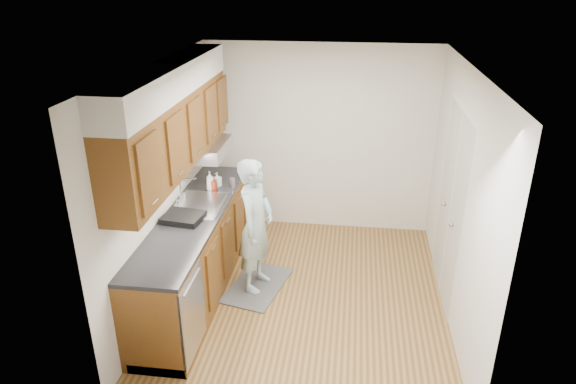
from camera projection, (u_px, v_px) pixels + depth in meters
The scene contains 15 objects.
floor at pixel (305, 295), 5.67m from camera, with size 3.50×3.50×0.00m, color olive.
ceiling at pixel (308, 66), 4.68m from camera, with size 3.50×3.50×0.00m, color white.
wall_left at pixel (164, 184), 5.36m from camera, with size 0.02×3.50×2.50m, color silver.
wall_right at pixel (460, 200), 5.00m from camera, with size 0.02×3.50×2.50m, color silver.
wall_back at pixel (319, 140), 6.77m from camera, with size 3.00×0.02×2.50m, color silver.
counter at pixel (197, 250), 5.62m from camera, with size 0.64×2.80×1.30m.
upper_cabinets at pixel (175, 119), 5.10m from camera, with size 0.47×2.80×1.21m.
closet_door at pixel (451, 208), 5.36m from camera, with size 0.02×1.22×2.05m, color silver.
floor_mat at pixel (257, 285), 5.84m from camera, with size 0.54×0.91×0.02m, color slate.
person at pixel (256, 217), 5.49m from camera, with size 0.61×0.40×1.72m, color #A3C1C7.
soap_bottle_a at pixel (210, 181), 5.95m from camera, with size 0.09×0.09×0.24m, color white.
soap_bottle_b at pixel (217, 179), 6.08m from camera, with size 0.08×0.08×0.17m, color white.
soda_can at pixel (214, 186), 5.96m from camera, with size 0.07×0.07×0.13m, color #BA391F.
steel_can at pixel (233, 182), 6.08m from camera, with size 0.06×0.06×0.11m, color #A5A5AA.
dish_rack at pixel (183, 217), 5.27m from camera, with size 0.39×0.33×0.06m, color black.
Camera 1 is at (0.43, -4.73, 3.31)m, focal length 32.00 mm.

